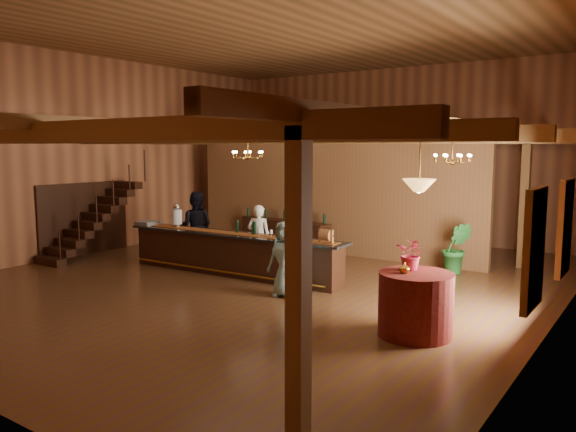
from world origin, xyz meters
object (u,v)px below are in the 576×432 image
Objects in this scene: beverage_dispenser at (177,216)px; staff_second at (196,227)px; pendant_lamp at (419,185)px; bartender at (259,238)px; backbar_shelf at (285,235)px; round_table at (416,304)px; floor_plant at (457,248)px; tasting_bar at (232,254)px; raffle_drum at (326,235)px; chandelier_left at (248,154)px; guest at (285,259)px; chandelier_right at (452,158)px.

staff_second is (-0.00, 0.67, -0.35)m from beverage_dispenser.
bartender is at bearing 154.86° from pendant_lamp.
pendant_lamp is 0.56× the size of bartender.
beverage_dispenser is 0.19× the size of backbar_shelf.
floor_plant is at bearing 100.79° from round_table.
floor_plant is (-0.90, 4.73, -1.79)m from pendant_lamp.
floor_plant reaches higher than tasting_bar.
chandelier_left reaches higher than raffle_drum.
guest reaches higher than raffle_drum.
beverage_dispenser is 4.05m from guest.
tasting_bar is 1.91× the size of backbar_shelf.
bartender is at bearing 137.66° from guest.
tasting_bar is 2.60m from raffle_drum.
raffle_drum is (4.31, 0.09, -0.11)m from beverage_dispenser.
floor_plant is (6.08, 2.46, -0.30)m from staff_second.
chandelier_right is 0.65× the size of floor_plant.
pendant_lamp reaches higher than tasting_bar.
raffle_drum is at bearing 147.82° from round_table.
pendant_lamp is 5.69m from bartender.
bartender is (-4.94, 2.32, 0.29)m from round_table.
guest is at bearing 166.25° from pendant_lamp.
bartender is 4.71m from floor_plant.
floor_plant is (5.13, -0.22, 0.18)m from backbar_shelf.
raffle_drum is at bearing 147.82° from pendant_lamp.
round_table is at bearing -32.18° from raffle_drum.
chandelier_right is at bearing -178.84° from bartender.
tasting_bar is at bearing 134.89° from staff_second.
floor_plant is (-0.18, 1.06, -2.14)m from chandelier_right.
tasting_bar is at bearing -69.19° from chandelier_left.
pendant_lamp is at bearing -12.90° from beverage_dispenser.
chandelier_right reaches higher than beverage_dispenser.
chandelier_right reaches higher than tasting_bar.
round_table is at bearing -79.21° from floor_plant.
bartender is 1.05× the size of guest.
chandelier_left is 1.00× the size of chandelier_right.
chandelier_left reaches higher than backbar_shelf.
pendant_lamp reaches higher than staff_second.
raffle_drum is 1.08m from guest.
backbar_shelf is 2.88m from staff_second.
chandelier_right is at bearing 10.27° from chandelier_left.
round_table is 0.73× the size of bartender.
tasting_bar is 1.95m from beverage_dispenser.
tasting_bar reaches higher than backbar_shelf.
chandelier_left is 0.89× the size of pendant_lamp.
tasting_bar is 1.95m from staff_second.
staff_second is at bearing 161.98° from round_table.
tasting_bar is 2.62m from chandelier_left.
staff_second reaches higher than round_table.
chandelier_right is (1.95, 1.99, 1.60)m from raffle_drum.
raffle_drum is 0.11× the size of backbar_shelf.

